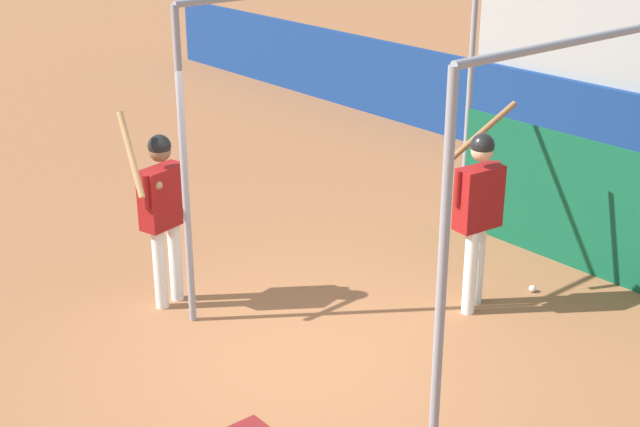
% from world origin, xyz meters
% --- Properties ---
extents(ground_plane, '(60.00, 60.00, 0.00)m').
position_xyz_m(ground_plane, '(0.00, 0.00, 0.00)').
color(ground_plane, '#935B38').
extents(batting_cage, '(3.30, 4.02, 3.11)m').
position_xyz_m(batting_cage, '(0.35, 2.84, 1.36)').
color(batting_cage, gray).
rests_on(batting_cage, ground).
extents(player_batter, '(0.57, 0.98, 2.01)m').
position_xyz_m(player_batter, '(0.32, 1.97, 1.13)').
color(player_batter, white).
rests_on(player_batter, ground).
extents(player_waiting, '(0.54, 0.73, 2.06)m').
position_xyz_m(player_waiting, '(-1.72, -0.35, 1.09)').
color(player_waiting, white).
rests_on(player_waiting, ground).
extents(baseball, '(0.07, 0.07, 0.07)m').
position_xyz_m(baseball, '(0.50, 2.72, 0.04)').
color(baseball, white).
rests_on(baseball, ground).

